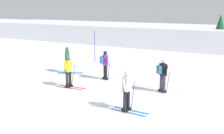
# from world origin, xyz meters

# --- Properties ---
(ground_plane) EXTENTS (120.00, 120.00, 0.00)m
(ground_plane) POSITION_xyz_m (0.00, 0.00, 0.00)
(ground_plane) COLOR white
(far_snow_ridge) EXTENTS (80.00, 8.02, 2.12)m
(far_snow_ridge) POSITION_xyz_m (0.00, 19.66, 1.06)
(far_snow_ridge) COLOR white
(far_snow_ridge) RESTS_ON ground
(skier_white) EXTENTS (1.62, 1.00, 1.71)m
(skier_white) POSITION_xyz_m (3.87, -0.50, 0.92)
(skier_white) COLOR #237AC6
(skier_white) RESTS_ON ground
(skier_yellow) EXTENTS (1.62, 1.00, 1.71)m
(skier_yellow) POSITION_xyz_m (-0.36, 1.10, 0.92)
(skier_yellow) COLOR red
(skier_yellow) RESTS_ON ground
(skier_purple) EXTENTS (1.36, 1.42, 1.71)m
(skier_purple) POSITION_xyz_m (0.48, 3.47, 0.96)
(skier_purple) COLOR silver
(skier_purple) RESTS_ON ground
(skier_black) EXTENTS (1.34, 1.45, 1.71)m
(skier_black) POSITION_xyz_m (4.27, 2.71, 0.96)
(skier_black) COLOR silver
(skier_black) RESTS_ON ground
(skier_green) EXTENTS (1.57, 1.11, 1.71)m
(skier_green) POSITION_xyz_m (-2.45, 3.68, 0.92)
(skier_green) COLOR #237AC6
(skier_green) RESTS_ON ground
(trail_marker_pole) EXTENTS (0.05, 0.05, 2.38)m
(trail_marker_pole) POSITION_xyz_m (-3.03, 7.84, 1.19)
(trail_marker_pole) COLOR #1E56AD
(trail_marker_pole) RESTS_ON ground
(conifer_far_left) EXTENTS (1.72, 1.72, 3.54)m
(conifer_far_left) POSITION_xyz_m (4.58, 18.15, 2.05)
(conifer_far_left) COLOR #513823
(conifer_far_left) RESTS_ON ground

